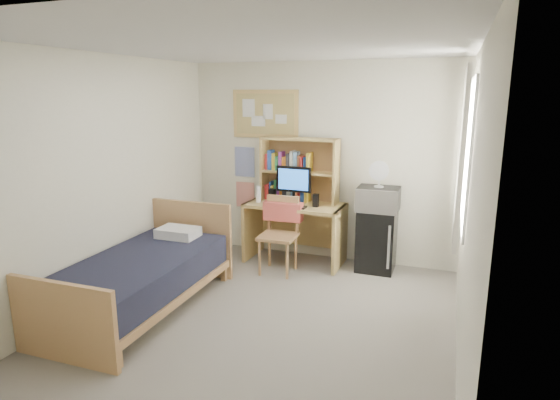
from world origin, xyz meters
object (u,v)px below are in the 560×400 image
(desk, at_px, (295,233))
(desk_chair, at_px, (278,236))
(bulletin_board, at_px, (265,114))
(mini_fridge, at_px, (376,240))
(speaker_left, at_px, (272,196))
(monitor, at_px, (294,186))
(desk_fan, at_px, (379,175))
(microwave, at_px, (378,199))
(bed, at_px, (141,284))
(speaker_right, at_px, (316,200))

(desk, relative_size, desk_chair, 1.32)
(bulletin_board, height_order, desk_chair, bulletin_board)
(mini_fridge, height_order, speaker_left, speaker_left)
(desk, distance_m, speaker_left, 0.57)
(monitor, relative_size, desk_fan, 1.67)
(desk, height_order, speaker_left, speaker_left)
(speaker_left, height_order, desk_fan, desk_fan)
(monitor, xyz_separation_m, microwave, (1.06, 0.12, -0.11))
(mini_fridge, height_order, bed, mini_fridge)
(mini_fridge, relative_size, monitor, 1.60)
(bed, xyz_separation_m, microwave, (2.09, 1.96, 0.64))
(bulletin_board, distance_m, speaker_left, 1.13)
(desk_chair, bearing_deg, bed, -124.96)
(bed, distance_m, speaker_left, 2.08)
(desk, relative_size, speaker_right, 7.61)
(mini_fridge, xyz_separation_m, speaker_right, (-0.76, -0.14, 0.48))
(mini_fridge, bearing_deg, bed, -136.73)
(monitor, height_order, desk_fan, desk_fan)
(monitor, height_order, speaker_right, monitor)
(desk, height_order, microwave, microwave)
(desk_chair, bearing_deg, monitor, 78.54)
(desk_fan, bearing_deg, bulletin_board, 170.41)
(desk_fan, bearing_deg, mini_fridge, 90.00)
(microwave, bearing_deg, bed, -137.02)
(desk, bearing_deg, mini_fridge, 5.73)
(monitor, xyz_separation_m, speaker_right, (0.30, -0.01, -0.16))
(speaker_left, relative_size, desk_fan, 0.63)
(desk, xyz_separation_m, monitor, (-0.00, -0.06, 0.64))
(mini_fridge, bearing_deg, monitor, -172.93)
(desk_chair, bearing_deg, speaker_left, 118.64)
(desk, distance_m, mini_fridge, 1.06)
(bed, xyz_separation_m, monitor, (1.03, 1.85, 0.75))
(desk_chair, bearing_deg, speaker_right, 44.45)
(bulletin_board, distance_m, bed, 2.81)
(speaker_right, bearing_deg, desk_chair, -132.35)
(monitor, bearing_deg, microwave, 7.87)
(desk, relative_size, microwave, 2.51)
(desk, bearing_deg, bulletin_board, 151.09)
(speaker_right, bearing_deg, microwave, 10.92)
(speaker_right, relative_size, desk_fan, 0.57)
(monitor, relative_size, microwave, 0.97)
(bulletin_board, xyz_separation_m, desk_chair, (0.47, -0.77, -1.44))
(desk_fan, bearing_deg, speaker_left, -175.72)
(bulletin_board, height_order, microwave, bulletin_board)
(microwave, bearing_deg, mini_fridge, 90.00)
(bulletin_board, bearing_deg, desk_fan, -9.37)
(bed, distance_m, monitor, 2.24)
(mini_fridge, distance_m, speaker_right, 0.91)
(mini_fridge, distance_m, monitor, 1.25)
(speaker_right, bearing_deg, bed, -124.22)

